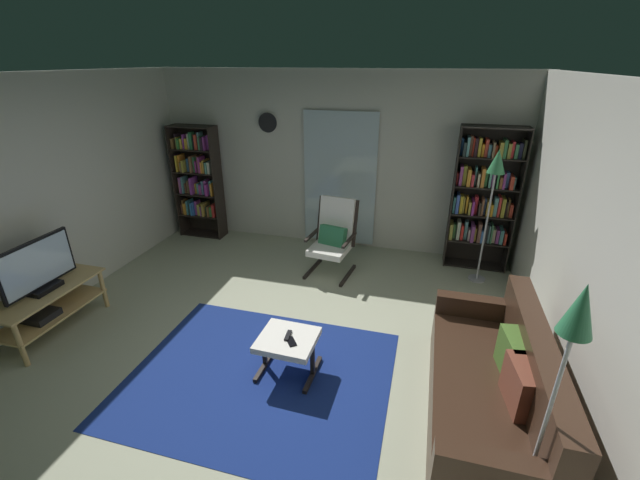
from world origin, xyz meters
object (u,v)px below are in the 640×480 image
object	(u,v)px
bookshelf_near_sofa	(483,196)
ottoman	(288,343)
bookshelf_near_tv	(198,179)
floor_lamp_by_shelf	(495,174)
television	(38,268)
tv_stand	(47,305)
tv_remote	(288,335)
wall_clock	(268,123)
cell_phone	(291,341)
floor_lamp_by_sofa	(569,347)
leather_sofa	(493,389)
lounge_armchair	(333,235)

from	to	relation	value
bookshelf_near_sofa	ottoman	distance (m)	3.40
bookshelf_near_tv	floor_lamp_by_shelf	xyz separation A→B (m)	(4.33, -0.43, 0.49)
television	tv_stand	bearing A→B (deg)	-95.87
bookshelf_near_tv	tv_remote	xyz separation A→B (m)	(2.47, -2.75, -0.56)
tv_stand	wall_clock	xyz separation A→B (m)	(1.36, 3.05, 1.52)
cell_phone	floor_lamp_by_sofa	bearing A→B (deg)	-61.44
cell_phone	wall_clock	distance (m)	3.62
tv_stand	leather_sofa	distance (m)	4.42
cell_phone	tv_remote	bearing A→B (deg)	90.63
floor_lamp_by_sofa	ottoman	bearing A→B (deg)	154.47
bookshelf_near_tv	floor_lamp_by_shelf	distance (m)	4.38
bookshelf_near_tv	ottoman	world-z (taller)	bookshelf_near_tv
leather_sofa	cell_phone	world-z (taller)	leather_sofa
tv_stand	television	size ratio (longest dim) A/B	1.40
television	bookshelf_near_sofa	world-z (taller)	bookshelf_near_sofa
tv_stand	tv_remote	distance (m)	2.67
tv_stand	ottoman	size ratio (longest dim) A/B	2.19
tv_remote	tv_stand	bearing A→B (deg)	177.59
leather_sofa	wall_clock	xyz separation A→B (m)	(-3.07, 3.06, 1.54)
cell_phone	wall_clock	bearing A→B (deg)	77.66
television	lounge_armchair	xyz separation A→B (m)	(2.59, 2.15, -0.23)
wall_clock	tv_stand	bearing A→B (deg)	-114.01
lounge_armchair	floor_lamp_by_shelf	distance (m)	2.15
bookshelf_near_sofa	cell_phone	size ratio (longest dim) A/B	13.93
floor_lamp_by_shelf	bookshelf_near_sofa	bearing A→B (deg)	94.12
television	lounge_armchair	size ratio (longest dim) A/B	0.81
tv_stand	floor_lamp_by_shelf	bearing A→B (deg)	28.07
television	floor_lamp_by_sofa	distance (m)	4.65
bookshelf_near_sofa	tv_remote	bearing A→B (deg)	-123.48
bookshelf_near_tv	leather_sofa	xyz separation A→B (m)	(4.23, -2.86, -0.65)
bookshelf_near_tv	wall_clock	distance (m)	1.48
bookshelf_near_tv	bookshelf_near_sofa	size ratio (longest dim) A/B	0.92
bookshelf_near_sofa	floor_lamp_by_sofa	distance (m)	3.69
bookshelf_near_sofa	cell_phone	world-z (taller)	bookshelf_near_sofa
floor_lamp_by_shelf	tv_remote	bearing A→B (deg)	-128.76
bookshelf_near_tv	bookshelf_near_sofa	bearing A→B (deg)	0.16
leather_sofa	lounge_armchair	size ratio (longest dim) A/B	1.90
ottoman	leather_sofa	bearing A→B (deg)	-3.07
bookshelf_near_sofa	cell_phone	distance (m)	3.40
tv_stand	bookshelf_near_tv	world-z (taller)	bookshelf_near_tv
floor_lamp_by_sofa	wall_clock	distance (m)	5.02
television	tv_remote	xyz separation A→B (m)	(2.66, 0.08, -0.36)
tv_stand	bookshelf_near_sofa	bearing A→B (deg)	32.48
tv_remote	wall_clock	distance (m)	3.54
television	floor_lamp_by_sofa	bearing A→B (deg)	-10.42
bookshelf_near_tv	lounge_armchair	xyz separation A→B (m)	(2.40, -0.68, -0.42)
leather_sofa	television	bearing A→B (deg)	179.55
wall_clock	leather_sofa	bearing A→B (deg)	-44.92
ottoman	cell_phone	size ratio (longest dim) A/B	3.81
bookshelf_near_tv	cell_phone	world-z (taller)	bookshelf_near_tv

